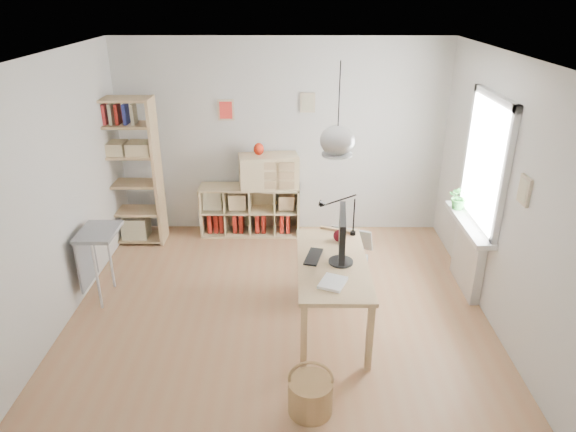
{
  "coord_description": "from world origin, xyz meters",
  "views": [
    {
      "loc": [
        0.13,
        -4.65,
        3.27
      ],
      "look_at": [
        0.1,
        0.3,
        1.05
      ],
      "focal_mm": 32.0,
      "sensor_mm": 36.0,
      "label": 1
    }
  ],
  "objects_px": {
    "chair": "(332,260)",
    "desk": "(332,270)",
    "cube_shelf": "(249,213)",
    "drawer_chest": "(269,171)",
    "monitor": "(342,236)",
    "tall_bookshelf": "(128,167)",
    "storage_chest": "(346,261)"
  },
  "relations": [
    {
      "from": "chair",
      "to": "desk",
      "type": "bearing_deg",
      "value": -73.15
    },
    {
      "from": "cube_shelf",
      "to": "desk",
      "type": "bearing_deg",
      "value": -65.39
    },
    {
      "from": "cube_shelf",
      "to": "chair",
      "type": "distance_m",
      "value": 1.97
    },
    {
      "from": "chair",
      "to": "drawer_chest",
      "type": "xyz_separation_m",
      "value": [
        -0.78,
        1.6,
        0.5
      ]
    },
    {
      "from": "chair",
      "to": "monitor",
      "type": "bearing_deg",
      "value": -65.45
    },
    {
      "from": "tall_bookshelf",
      "to": "monitor",
      "type": "relative_size",
      "value": 3.23
    },
    {
      "from": "desk",
      "to": "chair",
      "type": "bearing_deg",
      "value": 84.92
    },
    {
      "from": "tall_bookshelf",
      "to": "drawer_chest",
      "type": "height_order",
      "value": "tall_bookshelf"
    },
    {
      "from": "desk",
      "to": "tall_bookshelf",
      "type": "xyz_separation_m",
      "value": [
        -2.59,
        1.95,
        0.43
      ]
    },
    {
      "from": "monitor",
      "to": "drawer_chest",
      "type": "xyz_separation_m",
      "value": [
        -0.81,
        2.21,
        -0.1
      ]
    },
    {
      "from": "tall_bookshelf",
      "to": "storage_chest",
      "type": "distance_m",
      "value": 3.12
    },
    {
      "from": "tall_bookshelf",
      "to": "monitor",
      "type": "bearing_deg",
      "value": -36.42
    },
    {
      "from": "desk",
      "to": "cube_shelf",
      "type": "distance_m",
      "value": 2.48
    },
    {
      "from": "cube_shelf",
      "to": "chair",
      "type": "relative_size",
      "value": 1.79
    },
    {
      "from": "chair",
      "to": "monitor",
      "type": "distance_m",
      "value": 0.86
    },
    {
      "from": "cube_shelf",
      "to": "storage_chest",
      "type": "bearing_deg",
      "value": -43.02
    },
    {
      "from": "desk",
      "to": "storage_chest",
      "type": "bearing_deg",
      "value": 76.13
    },
    {
      "from": "cube_shelf",
      "to": "tall_bookshelf",
      "type": "distance_m",
      "value": 1.77
    },
    {
      "from": "desk",
      "to": "tall_bookshelf",
      "type": "relative_size",
      "value": 0.75
    },
    {
      "from": "desk",
      "to": "monitor",
      "type": "distance_m",
      "value": 0.4
    },
    {
      "from": "desk",
      "to": "monitor",
      "type": "bearing_deg",
      "value": -12.06
    },
    {
      "from": "monitor",
      "to": "drawer_chest",
      "type": "relative_size",
      "value": 0.77
    },
    {
      "from": "chair",
      "to": "drawer_chest",
      "type": "relative_size",
      "value": 0.98
    },
    {
      "from": "cube_shelf",
      "to": "drawer_chest",
      "type": "relative_size",
      "value": 1.75
    },
    {
      "from": "cube_shelf",
      "to": "monitor",
      "type": "xyz_separation_m",
      "value": [
        1.1,
        -2.25,
        0.75
      ]
    },
    {
      "from": "tall_bookshelf",
      "to": "monitor",
      "type": "distance_m",
      "value": 3.31
    },
    {
      "from": "chair",
      "to": "tall_bookshelf",
      "type": "bearing_deg",
      "value": 174.67
    },
    {
      "from": "desk",
      "to": "cube_shelf",
      "type": "bearing_deg",
      "value": 114.61
    },
    {
      "from": "storage_chest",
      "to": "tall_bookshelf",
      "type": "bearing_deg",
      "value": -174.56
    },
    {
      "from": "drawer_chest",
      "to": "desk",
      "type": "bearing_deg",
      "value": -80.69
    },
    {
      "from": "monitor",
      "to": "storage_chest",
      "type": "bearing_deg",
      "value": 85.41
    },
    {
      "from": "cube_shelf",
      "to": "storage_chest",
      "type": "distance_m",
      "value": 1.75
    }
  ]
}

